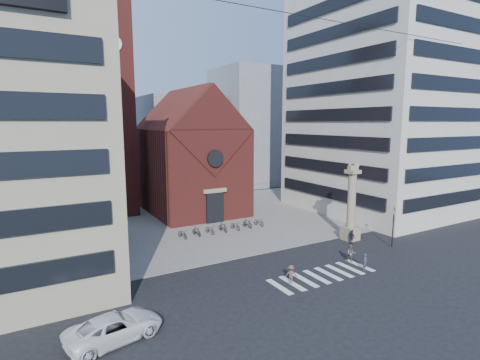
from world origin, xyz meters
The scene contains 23 objects.
ground centered at (0.00, 0.00, 0.00)m, with size 120.00×120.00×0.00m, color black.
piazza centered at (0.00, 19.00, 0.03)m, with size 46.00×30.00×0.05m, color gray.
zebra_crossing centered at (0.55, -3.00, 0.01)m, with size 10.20×3.20×0.01m, color white, non-canonical shape.
church centered at (0.00, 25.04, 7.98)m, with size 12.00×16.65×18.00m.
campanile centered at (-10.00, 28.00, 15.74)m, with size 5.50×5.50×31.20m.
building_right centered at (24.00, 12.00, 16.00)m, with size 18.00×22.00×32.00m, color beige.
bg_block_left centered at (-20.00, 40.00, 11.00)m, with size 16.00×14.00×22.00m, color gray.
bg_block_mid centered at (6.00, 45.00, 9.00)m, with size 14.00×12.00×18.00m, color gray.
bg_block_right centered at (22.00, 42.00, 12.00)m, with size 16.00×14.00×24.00m, color gray.
lion_column centered at (10.01, 3.00, 3.46)m, with size 1.63×1.60×8.68m.
traffic_light centered at (12.00, -1.00, 2.29)m, with size 0.13×0.16×4.30m.
white_car centered at (-16.95, -4.09, 0.80)m, with size 2.66×5.77×1.60m, color white.
pedestrian_0 centered at (4.59, -4.02, 0.77)m, with size 0.56×0.37×1.54m, color #373347.
pedestrian_1 centered at (4.96, -1.98, 0.84)m, with size 0.82×0.64×1.69m, color #5A4E48.
pedestrian_2 centered at (9.00, 1.75, 0.79)m, with size 0.93×0.39×1.59m, color #2C2A33.
pedestrian_3 centered at (-2.79, -2.91, 0.77)m, with size 0.99×0.57×1.54m, color brown.
scooter_0 centered at (-6.14, 12.70, 0.54)m, with size 0.65×1.86×0.98m, color black.
scooter_1 centered at (-4.43, 12.70, 0.59)m, with size 0.51×1.80×1.08m, color black.
scooter_2 centered at (-2.72, 12.70, 0.54)m, with size 0.65×1.86×0.98m, color black.
scooter_3 centered at (-1.01, 12.70, 0.59)m, with size 0.51×1.80×1.08m, color black.
scooter_4 centered at (0.70, 12.70, 0.54)m, with size 0.65×1.86×0.98m, color black.
scooter_5 centered at (2.41, 12.70, 0.59)m, with size 0.51×1.80×1.08m, color black.
scooter_6 centered at (4.12, 12.70, 0.54)m, with size 0.65×1.86×0.98m, color black.
Camera 1 is at (-20.77, -25.95, 13.01)m, focal length 28.00 mm.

